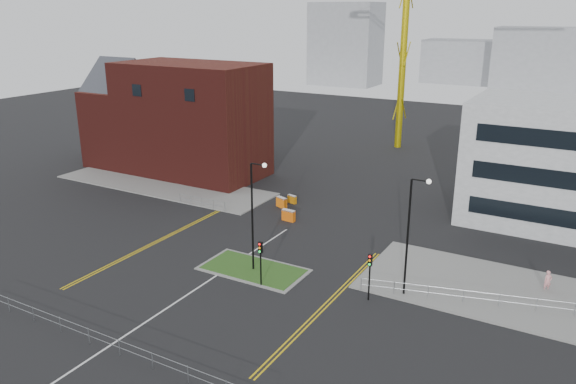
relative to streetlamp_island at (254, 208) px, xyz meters
name	(u,v)px	position (x,y,z in m)	size (l,w,h in m)	color
ground	(169,307)	(-2.22, -8.00, -5.41)	(200.00, 200.00, 0.00)	black
pavement_left	(163,185)	(-22.22, 14.00, -5.35)	(28.00, 8.00, 0.12)	slate
pavement_right	(526,297)	(19.78, 6.00, -5.35)	(24.00, 10.00, 0.12)	slate
island_kerb	(253,269)	(-0.22, 0.00, -5.37)	(8.60, 4.60, 0.08)	slate
grass_island	(253,269)	(-0.22, 0.00, -5.35)	(8.00, 4.00, 0.12)	#264D19
brick_building	(174,119)	(-25.19, 20.00, 1.44)	(24.20, 10.07, 14.24)	#4C1613
streetlamp_island	(254,208)	(0.00, 0.00, 0.00)	(1.46, 0.36, 9.18)	black
streetlamp_right_near	(411,228)	(12.00, 2.00, 0.00)	(1.46, 0.36, 9.18)	black
traffic_light_island	(260,255)	(1.78, -2.02, -2.85)	(0.28, 0.33, 3.65)	black
traffic_light_right	(370,268)	(9.78, -0.02, -2.85)	(0.28, 0.33, 3.65)	black
railing_front	(103,338)	(-2.22, -14.00, -4.63)	(24.05, 0.05, 1.10)	gray
railing_left	(202,201)	(-13.22, 10.00, -4.67)	(6.05, 0.05, 1.10)	gray
railing_right	(500,298)	(18.28, 3.50, -4.63)	(19.05, 5.05, 1.10)	gray
centre_line	(187,295)	(-2.22, -6.00, -5.41)	(0.15, 30.00, 0.01)	silver
yellow_left_a	(166,236)	(-11.22, 2.00, -5.41)	(0.12, 24.00, 0.01)	gold
yellow_left_b	(169,237)	(-10.92, 2.00, -5.41)	(0.12, 24.00, 0.01)	gold
yellow_right_a	(326,303)	(7.28, -2.00, -5.41)	(0.12, 20.00, 0.01)	gold
yellow_right_b	(329,304)	(7.58, -2.00, -5.41)	(0.12, 20.00, 0.01)	gold
skyline_a	(346,44)	(-42.22, 112.00, 5.59)	(18.00, 12.00, 22.00)	gray
skyline_b	(545,60)	(7.78, 122.00, 2.59)	(24.00, 12.00, 16.00)	gray
skyline_d	(478,62)	(-10.22, 132.00, 0.59)	(30.00, 12.00, 12.00)	gray
pedestrian	(548,281)	(20.96, 7.90, -4.59)	(0.60, 0.39, 1.65)	pink
barrier_left	(292,199)	(-5.54, 16.00, -4.92)	(1.13, 0.62, 0.90)	#C3730A
barrier_mid	(282,202)	(-5.85, 14.25, -4.80)	(1.41, 0.89, 1.13)	orange
barrier_right	(289,215)	(-3.22, 11.11, -4.78)	(1.41, 0.55, 1.16)	#E35E0C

